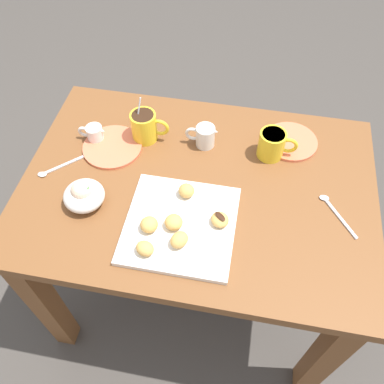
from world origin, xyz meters
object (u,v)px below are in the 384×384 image
at_px(coffee_mug_yellow_right, 272,144).
at_px(beignet_3, 174,222).
at_px(cream_pitcher_white, 205,135).
at_px(coffee_mug_yellow_left, 145,126).
at_px(saucer_coral_right, 112,147).
at_px(beignet_0, 186,191).
at_px(beignet_5, 220,220).
at_px(beignet_1, 149,225).
at_px(beignet_2, 179,240).
at_px(ice_cream_bowl, 84,195).
at_px(saucer_coral_left, 290,141).
at_px(pastry_plate_square, 180,225).
at_px(beignet_4, 145,248).
at_px(dining_table, 197,210).
at_px(chocolate_sauce_pitcher, 94,133).

xyz_separation_m(coffee_mug_yellow_right, beignet_3, (-0.24, -0.33, -0.01)).
bearing_deg(cream_pitcher_white, coffee_mug_yellow_left, -178.12).
relative_size(saucer_coral_right, beignet_0, 4.14).
distance_m(coffee_mug_yellow_left, saucer_coral_right, 0.12).
height_order(coffee_mug_yellow_left, beignet_5, coffee_mug_yellow_left).
bearing_deg(beignet_1, beignet_2, -19.15).
xyz_separation_m(ice_cream_bowl, beignet_2, (0.29, -0.09, -0.00)).
height_order(ice_cream_bowl, saucer_coral_left, ice_cream_bowl).
xyz_separation_m(beignet_2, beignet_3, (-0.03, 0.05, -0.00)).
distance_m(coffee_mug_yellow_right, saucer_coral_right, 0.50).
relative_size(saucer_coral_left, saucer_coral_right, 0.92).
distance_m(cream_pitcher_white, ice_cream_bowl, 0.42).
distance_m(pastry_plate_square, coffee_mug_yellow_left, 0.36).
xyz_separation_m(coffee_mug_yellow_right, beignet_4, (-0.30, -0.42, -0.02)).
bearing_deg(coffee_mug_yellow_left, ice_cream_bowl, -110.27).
bearing_deg(beignet_3, beignet_1, -162.70).
bearing_deg(pastry_plate_square, beignet_4, -124.98).
xyz_separation_m(coffee_mug_yellow_right, saucer_coral_left, (0.06, 0.06, -0.04)).
height_order(dining_table, beignet_2, beignet_2).
xyz_separation_m(dining_table, beignet_0, (-0.02, -0.06, 0.17)).
bearing_deg(beignet_2, coffee_mug_yellow_left, 116.60).
height_order(cream_pitcher_white, beignet_3, cream_pitcher_white).
relative_size(pastry_plate_square, beignet_2, 5.72).
height_order(beignet_3, beignet_4, beignet_3).
bearing_deg(beignet_3, beignet_4, -121.78).
bearing_deg(beignet_1, beignet_5, 16.05).
xyz_separation_m(beignet_0, beignet_2, (0.01, -0.16, -0.00)).
relative_size(coffee_mug_yellow_left, saucer_coral_left, 0.88).
bearing_deg(beignet_0, saucer_coral_left, 44.25).
xyz_separation_m(ice_cream_bowl, saucer_coral_right, (0.01, 0.22, -0.03)).
bearing_deg(ice_cream_bowl, coffee_mug_yellow_right, 29.19).
xyz_separation_m(saucer_coral_left, beignet_4, (-0.36, -0.48, 0.03)).
relative_size(coffee_mug_yellow_left, beignet_5, 2.96).
bearing_deg(pastry_plate_square, beignet_2, -80.53).
bearing_deg(cream_pitcher_white, beignet_1, -104.67).
bearing_deg(chocolate_sauce_pitcher, saucer_coral_right, -21.60).
distance_m(saucer_coral_left, beignet_4, 0.60).
height_order(chocolate_sauce_pitcher, beignet_4, chocolate_sauce_pitcher).
bearing_deg(coffee_mug_yellow_right, beignet_4, -125.46).
bearing_deg(beignet_4, saucer_coral_left, 53.40).
relative_size(saucer_coral_left, beignet_1, 3.54).
height_order(dining_table, saucer_coral_right, saucer_coral_right).
height_order(pastry_plate_square, beignet_3, beignet_3).
height_order(beignet_3, beignet_5, beignet_3).
xyz_separation_m(saucer_coral_right, beignet_0, (0.27, -0.15, 0.03)).
relative_size(pastry_plate_square, beignet_4, 6.08).
bearing_deg(coffee_mug_yellow_right, ice_cream_bowl, -150.81).
bearing_deg(beignet_0, cream_pitcher_white, 86.01).
height_order(dining_table, beignet_0, beignet_0).
relative_size(pastry_plate_square, saucer_coral_right, 1.59).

